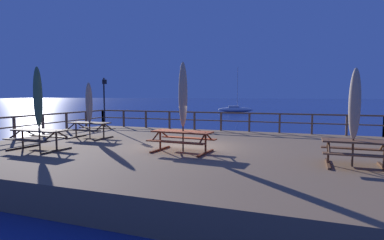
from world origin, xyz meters
The scene contains 14 objects.
ground_plane centered at (0.00, 0.00, 0.00)m, with size 600.00×600.00×0.00m, color navy.
wooden_deck centered at (0.00, 0.00, 0.41)m, with size 16.85×12.09×0.83m, color #846647.
railing_waterside_far centered at (0.00, 5.89, 1.57)m, with size 16.65×0.10×1.09m.
railing_side_left centered at (-8.27, 0.00, 1.57)m, with size 0.10×11.89×1.09m.
picnic_table_front_right centered at (0.37, -1.17, 1.39)m, with size 2.31×1.57×0.78m.
picnic_table_back_right centered at (-5.16, 0.64, 1.39)m, with size 2.01×1.42×0.78m.
picnic_table_front_left centered at (5.92, -1.59, 1.38)m, with size 1.82×1.42×0.78m.
picnic_table_back_left centered at (-4.90, -2.59, 1.39)m, with size 2.18×1.50×0.78m.
patio_umbrella_tall_mid_left centered at (0.39, -1.12, 2.90)m, with size 0.32×0.32×3.26m.
patio_umbrella_short_front centered at (-5.15, 0.64, 2.53)m, with size 0.32×0.32×2.67m.
patio_umbrella_short_back centered at (5.84, -1.61, 2.63)m, with size 0.32×0.32×2.84m.
patio_umbrella_tall_back_left centered at (-4.84, -2.62, 2.81)m, with size 0.32×0.32×3.13m.
lamp_post_hooked centered at (-7.59, 5.19, 2.94)m, with size 0.51×0.56×3.20m.
sailboat_distant centered at (-6.28, 39.94, 0.51)m, with size 6.23×3.11×7.72m.
Camera 1 is at (4.43, -11.28, 2.87)m, focal length 28.31 mm.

